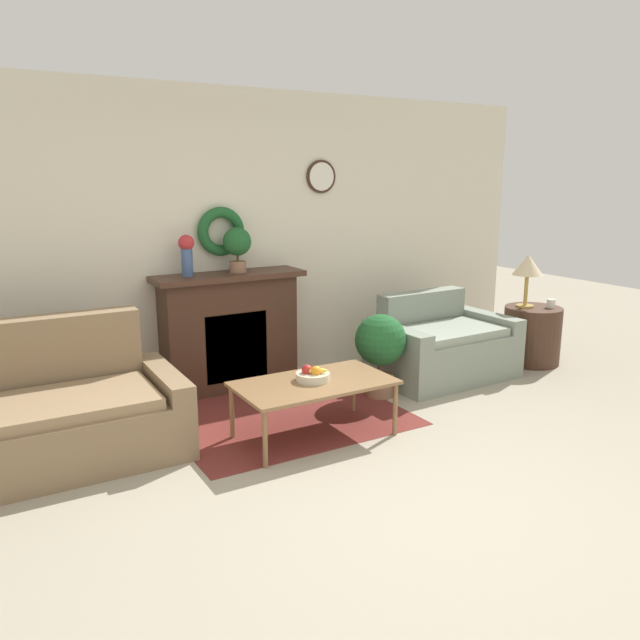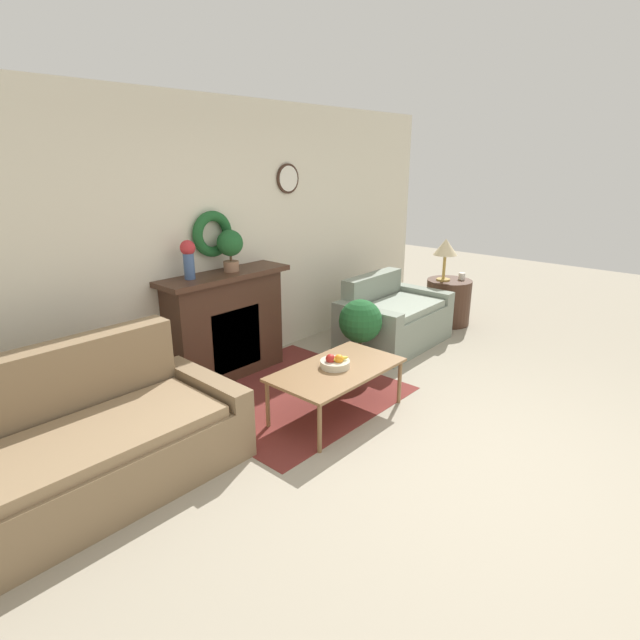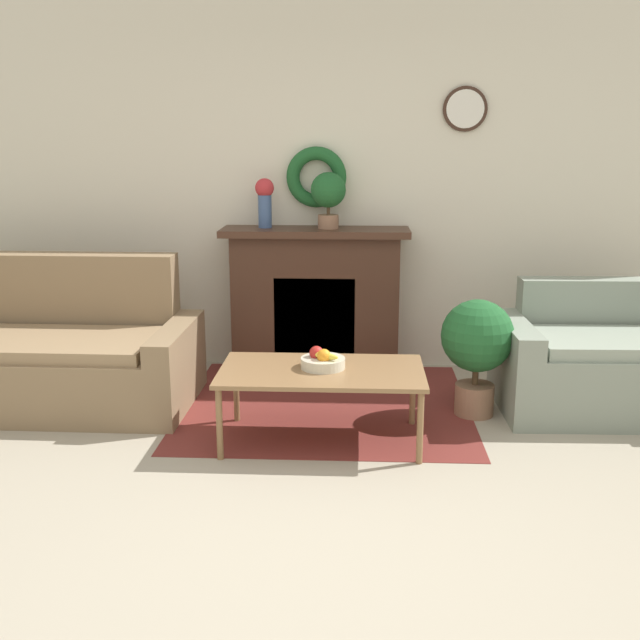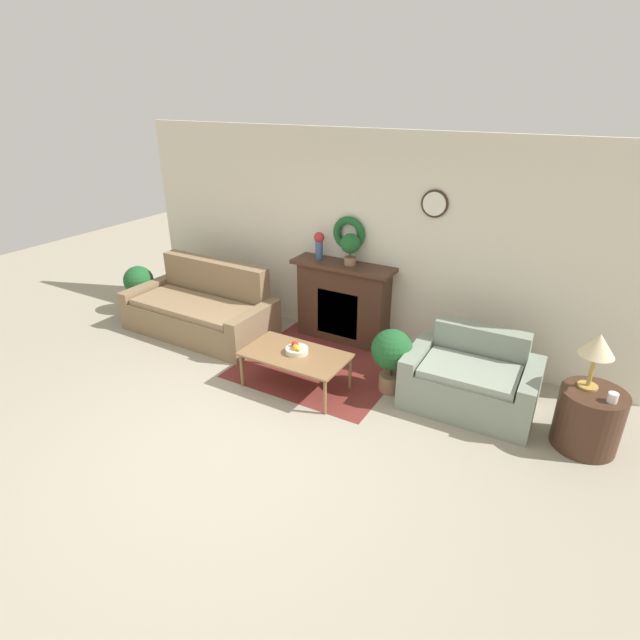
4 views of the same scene
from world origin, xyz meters
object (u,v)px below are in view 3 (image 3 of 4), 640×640
object	(u,v)px
loveseat_right	(604,364)
potted_plant_floor_by_loveseat	(477,343)
vase_on_mantel_left	(265,199)
couch_left	(37,355)
potted_plant_on_mantel	(328,194)
coffee_table	(322,375)
fruit_bowl	(322,361)
fireplace	(316,300)

from	to	relation	value
loveseat_right	potted_plant_floor_by_loveseat	distance (m)	0.88
vase_on_mantel_left	potted_plant_floor_by_loveseat	distance (m)	1.87
couch_left	loveseat_right	world-z (taller)	couch_left
potted_plant_on_mantel	potted_plant_floor_by_loveseat	xyz separation A→B (m)	(0.97, -0.86, -0.86)
vase_on_mantel_left	potted_plant_floor_by_loveseat	size ratio (longest dim) A/B	0.48
potted_plant_on_mantel	potted_plant_floor_by_loveseat	world-z (taller)	potted_plant_on_mantel
couch_left	coffee_table	xyz separation A→B (m)	(1.93, -0.60, 0.09)
fruit_bowl	potted_plant_floor_by_loveseat	distance (m)	1.05
couch_left	coffee_table	distance (m)	2.02
fireplace	loveseat_right	bearing A→B (deg)	-20.66
coffee_table	loveseat_right	bearing A→B (deg)	19.45
vase_on_mantel_left	potted_plant_floor_by_loveseat	bearing A→B (deg)	-31.67
loveseat_right	potted_plant_floor_by_loveseat	xyz separation A→B (m)	(-0.85, -0.16, 0.17)
couch_left	fruit_bowl	size ratio (longest dim) A/B	8.20
fireplace	couch_left	distance (m)	1.98
fruit_bowl	coffee_table	bearing A→B (deg)	-96.88
fireplace	potted_plant_floor_by_loveseat	size ratio (longest dim) A/B	1.82
fruit_bowl	potted_plant_floor_by_loveseat	world-z (taller)	potted_plant_floor_by_loveseat
coffee_table	potted_plant_on_mantel	bearing A→B (deg)	90.78
vase_on_mantel_left	potted_plant_floor_by_loveseat	xyz separation A→B (m)	(1.43, -0.88, -0.82)
coffee_table	vase_on_mantel_left	bearing A→B (deg)	109.44
vase_on_mantel_left	potted_plant_on_mantel	size ratio (longest dim) A/B	0.89
vase_on_mantel_left	potted_plant_on_mantel	bearing A→B (deg)	-2.48
vase_on_mantel_left	potted_plant_on_mantel	world-z (taller)	potted_plant_on_mantel
fireplace	fruit_bowl	bearing A→B (deg)	-85.06
coffee_table	fireplace	bearing A→B (deg)	94.73
fruit_bowl	potted_plant_on_mantel	distance (m)	1.57
couch_left	loveseat_right	xyz separation A→B (m)	(3.72, 0.03, -0.02)
fireplace	potted_plant_on_mantel	distance (m)	0.79
couch_left	fruit_bowl	bearing A→B (deg)	-16.01
fireplace	loveseat_right	distance (m)	2.05
vase_on_mantel_left	coffee_table	bearing A→B (deg)	-70.56
potted_plant_floor_by_loveseat	loveseat_right	bearing A→B (deg)	10.52
potted_plant_floor_by_loveseat	potted_plant_on_mantel	bearing A→B (deg)	138.32
coffee_table	vase_on_mantel_left	world-z (taller)	vase_on_mantel_left
loveseat_right	fireplace	bearing A→B (deg)	158.06
vase_on_mantel_left	fireplace	bearing A→B (deg)	-0.86
loveseat_right	potted_plant_on_mantel	world-z (taller)	potted_plant_on_mantel
loveseat_right	couch_left	bearing A→B (deg)	179.25
couch_left	potted_plant_on_mantel	distance (m)	2.29
potted_plant_on_mantel	coffee_table	bearing A→B (deg)	-89.22
fruit_bowl	vase_on_mantel_left	distance (m)	1.64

